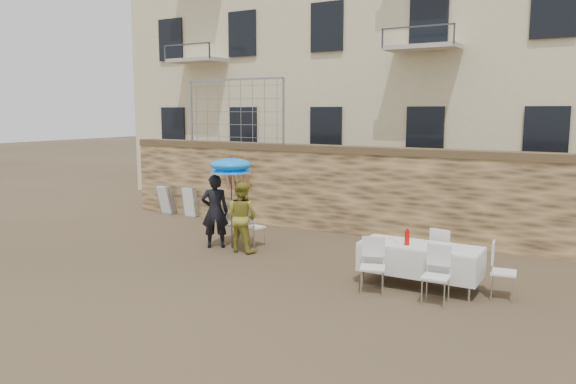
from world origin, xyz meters
The scene contains 17 objects.
ground centered at (0.00, 0.00, 0.00)m, with size 80.00×80.00×0.00m, color brown.
stone_wall centered at (0.00, 5.00, 1.10)m, with size 13.00×0.50×2.20m, color olive.
chain_link_fence centered at (-3.00, 5.00, 3.10)m, with size 3.20×0.06×1.80m, color gray, non-canonical shape.
man_suit centered at (-1.41, 1.97, 0.85)m, with size 0.62×0.41×1.70m, color black.
woman_dress centered at (-0.66, 1.97, 0.79)m, with size 0.77×0.60×1.58m, color gold.
umbrella centered at (-1.01, 2.07, 1.86)m, with size 0.97×0.97×1.98m.
couple_chair_left centered at (-1.41, 2.52, 0.48)m, with size 0.48×0.48×0.96m, color white, non-canonical shape.
couple_chair_right centered at (-0.71, 2.52, 0.48)m, with size 0.48×0.48×0.96m, color white, non-canonical shape.
banquet_table centered at (3.55, 1.50, 0.73)m, with size 2.10×0.85×0.78m.
soda_bottle centered at (3.35, 1.35, 0.91)m, with size 0.09×0.09×0.26m, color red.
table_chair_front_left centered at (2.95, 0.75, 0.48)m, with size 0.48×0.48×0.96m, color white, non-canonical shape.
table_chair_front_right centered at (4.05, 0.75, 0.48)m, with size 0.48×0.48×0.96m, color white, non-canonical shape.
table_chair_back centered at (3.75, 2.30, 0.48)m, with size 0.48×0.48×0.96m, color white, non-canonical shape.
table_chair_side centered at (4.95, 1.60, 0.48)m, with size 0.48×0.48×0.96m, color white, non-canonical shape.
chair_stack_left centered at (-5.27, 4.66, 0.46)m, with size 0.46×0.40×0.92m, color white, non-canonical shape.
chair_stack_right centered at (-4.37, 4.66, 0.46)m, with size 0.46×0.32×0.92m, color white, non-canonical shape.
wood_planks centered at (-2.77, 4.73, 1.00)m, with size 0.70×0.20×2.00m, color #A37749, non-canonical shape.
Camera 1 is at (6.46, -8.07, 3.14)m, focal length 35.00 mm.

